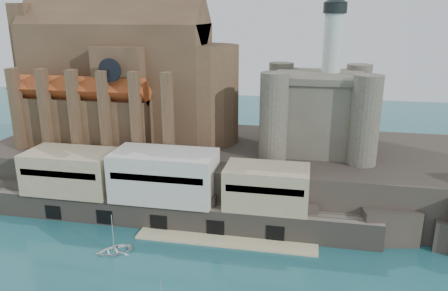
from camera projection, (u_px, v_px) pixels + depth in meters
name	position (u px, v px, depth m)	size (l,w,h in m)	color
promontory	(235.00, 169.00, 90.84)	(100.00, 36.00, 10.00)	black
quay	(163.00, 190.00, 77.10)	(70.00, 12.00, 13.05)	#665E52
church	(127.00, 81.00, 92.64)	(47.00, 25.93, 30.51)	#483321
castle_keep	(319.00, 108.00, 85.49)	(21.20, 21.20, 29.30)	#4D493C
boat_6	(114.00, 252.00, 68.76)	(4.01, 1.16, 5.62)	white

